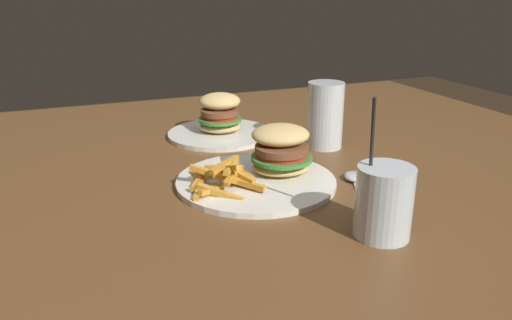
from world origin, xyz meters
TOP-DOWN VIEW (x-y plane):
  - dining_table at (0.00, 0.00)m, footprint 1.70×1.21m
  - meal_plate_near at (0.05, -0.13)m, footprint 0.29×0.29m
  - beer_glass at (0.25, 0.01)m, footprint 0.08×0.08m
  - juice_glass at (0.12, -0.38)m, footprint 0.08×0.08m
  - spoon at (0.20, -0.19)m, footprint 0.08×0.15m
  - meal_plate_far at (0.06, 0.17)m, footprint 0.24×0.24m

SIDE VIEW (x-z plane):
  - dining_table at x=0.00m, z-range 0.26..1.02m
  - spoon at x=0.20m, z-range 0.76..0.77m
  - meal_plate_near at x=0.05m, z-range 0.74..0.84m
  - meal_plate_far at x=0.06m, z-range 0.74..0.84m
  - juice_glass at x=0.12m, z-range 0.71..0.91m
  - beer_glass at x=0.25m, z-range 0.76..0.90m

